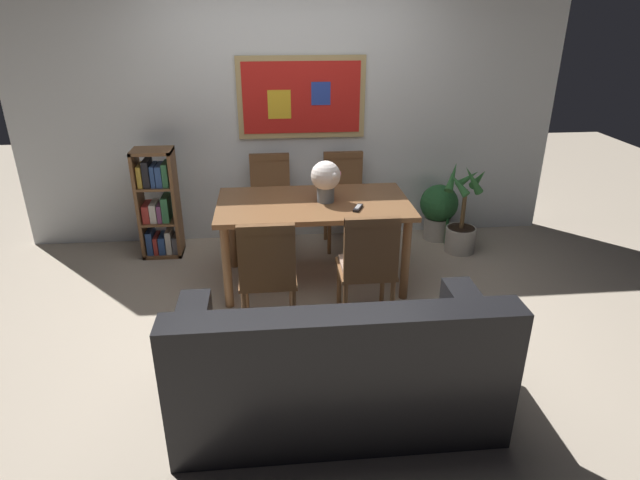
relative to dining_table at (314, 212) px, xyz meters
name	(u,v)px	position (x,y,z in m)	size (l,w,h in m)	color
ground_plane	(305,318)	(-0.12, -0.59, -0.64)	(12.00, 12.00, 0.00)	tan
wall_back_with_painting	(291,108)	(-0.12, 1.08, 0.66)	(5.20, 0.14, 2.60)	silver
dining_table	(314,212)	(0.00, 0.00, 0.00)	(1.57, 0.87, 0.73)	brown
dining_chair_far_right	(344,192)	(0.36, 0.79, -0.10)	(0.40, 0.41, 0.91)	brown
dining_chair_near_left	(267,270)	(-0.39, -0.80, -0.10)	(0.40, 0.41, 0.91)	brown
dining_chair_far_left	(271,195)	(-0.35, 0.78, -0.10)	(0.40, 0.41, 0.91)	brown
dining_chair_near_right	(368,262)	(0.32, -0.75, -0.10)	(0.40, 0.41, 0.91)	brown
leather_couch	(336,370)	(-0.02, -1.65, -0.33)	(1.80, 0.84, 0.84)	black
bookshelf	(159,206)	(-1.39, 0.70, -0.16)	(0.36, 0.28, 1.02)	brown
potted_ivy	(439,209)	(1.33, 0.80, -0.32)	(0.38, 0.38, 0.61)	#B2ADA3
potted_palm	(462,222)	(1.46, 0.48, -0.33)	(0.39, 0.41, 0.90)	#B2ADA3
flower_vase	(326,178)	(0.10, 0.00, 0.29)	(0.25, 0.24, 0.34)	slate
tv_remote	(358,208)	(0.33, -0.21, 0.10)	(0.10, 0.16, 0.02)	black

